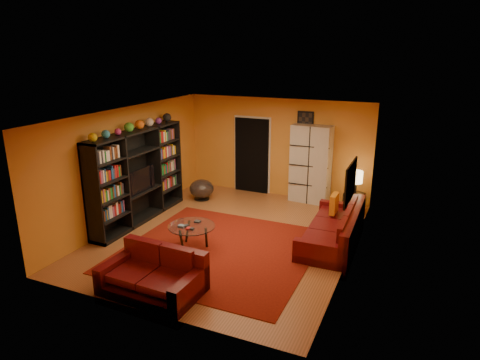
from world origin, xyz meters
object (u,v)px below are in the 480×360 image
at_px(coffee_table, 192,228).
at_px(table_lamp, 356,177).
at_px(tv, 137,180).
at_px(bowl_chair, 202,189).
at_px(entertainment_unit, 138,176).
at_px(sofa, 337,229).
at_px(loveseat, 155,274).
at_px(storage_cabinet, 311,164).
at_px(side_table, 354,203).

xyz_separation_m(coffee_table, table_lamp, (2.63, 3.25, 0.46)).
distance_m(tv, bowl_chair, 2.11).
distance_m(entertainment_unit, coffee_table, 2.10).
distance_m(sofa, loveseat, 3.83).
xyz_separation_m(sofa, storage_cabinet, (-1.16, 2.19, 0.72)).
relative_size(sofa, side_table, 4.94).
bearing_deg(coffee_table, sofa, 28.72).
bearing_deg(loveseat, storage_cabinet, -10.93).
distance_m(sofa, table_lamp, 1.93).
bearing_deg(bowl_chair, table_lamp, 9.55).
bearing_deg(tv, sofa, -80.74).
distance_m(side_table, table_lamp, 0.64).
xyz_separation_m(entertainment_unit, table_lamp, (4.46, 2.45, -0.16)).
distance_m(entertainment_unit, side_table, 5.15).
distance_m(tv, sofa, 4.48).
height_order(entertainment_unit, coffee_table, entertainment_unit).
bearing_deg(side_table, coffee_table, -128.91).
xyz_separation_m(tv, loveseat, (2.01, -2.31, -0.71)).
bearing_deg(storage_cabinet, table_lamp, -12.07).
relative_size(loveseat, side_table, 3.29).
distance_m(loveseat, table_lamp, 5.45).
distance_m(loveseat, coffee_table, 1.63).
bearing_deg(storage_cabinet, tv, -133.54).
distance_m(entertainment_unit, table_lamp, 5.09).
bearing_deg(sofa, storage_cabinet, 116.63).
relative_size(coffee_table, storage_cabinet, 0.47).
bearing_deg(entertainment_unit, coffee_table, -23.74).
bearing_deg(table_lamp, coffee_table, -128.91).
distance_m(storage_cabinet, bowl_chair, 2.91).
bearing_deg(tv, loveseat, -138.97).
height_order(entertainment_unit, storage_cabinet, entertainment_unit).
distance_m(entertainment_unit, sofa, 4.53).
bearing_deg(tv, storage_cabinet, -47.90).
relative_size(side_table, table_lamp, 0.92).
xyz_separation_m(bowl_chair, table_lamp, (3.83, 0.64, 0.60)).
bearing_deg(tv, bowl_chair, -16.85).
relative_size(storage_cabinet, table_lamp, 3.68).
bearing_deg(table_lamp, bowl_chair, -170.45).
xyz_separation_m(entertainment_unit, coffee_table, (1.83, -0.81, -0.62)).
distance_m(entertainment_unit, storage_cabinet, 4.30).
bearing_deg(coffee_table, tv, 158.39).
height_order(tv, coffee_table, tv).
xyz_separation_m(coffee_table, side_table, (2.63, 3.25, -0.18)).
distance_m(bowl_chair, table_lamp, 3.93).
bearing_deg(bowl_chair, coffee_table, -65.21).
xyz_separation_m(sofa, side_table, (0.04, 1.83, -0.03)).
bearing_deg(entertainment_unit, side_table, 28.78).
bearing_deg(coffee_table, bowl_chair, 114.79).
relative_size(entertainment_unit, loveseat, 1.83).
height_order(sofa, coffee_table, sofa).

